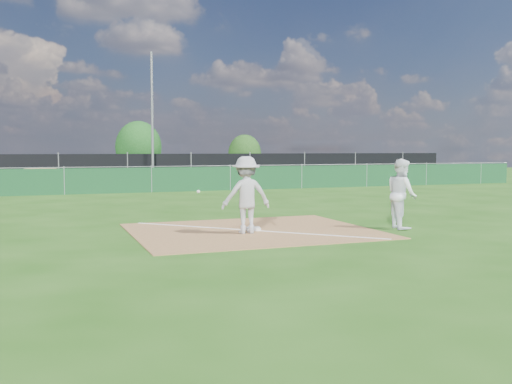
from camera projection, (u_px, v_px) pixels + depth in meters
ground at (174, 201)px, 22.88m from camera, size 90.00×90.00×0.00m
infield_dirt at (253, 231)px, 14.49m from camera, size 6.00×5.00×0.02m
foul_line at (253, 230)px, 14.49m from camera, size 5.01×5.01×0.01m
green_fence at (152, 180)px, 27.50m from camera, size 44.00×0.05×1.20m
dirt_mound at (41, 179)px, 28.99m from camera, size 3.38×2.60×1.17m
black_fence at (128, 169)px, 34.93m from camera, size 46.00×0.04×1.80m
parking_lot at (117, 179)px, 39.66m from camera, size 46.00×9.00×0.01m
light_pole at (152, 118)px, 34.95m from camera, size 0.16×0.16×8.00m
first_base at (253, 229)px, 14.52m from camera, size 0.42×0.42×0.07m
play_at_first at (246, 195)px, 13.95m from camera, size 1.92×0.75×1.89m
runner at (402, 194)px, 14.91m from camera, size 0.86×1.02×1.84m
car_left at (53, 170)px, 37.08m from camera, size 4.19×1.96×1.39m
car_mid at (123, 168)px, 39.68m from camera, size 4.86×2.78×1.52m
car_right at (168, 169)px, 41.18m from camera, size 4.96×3.11×1.34m
tree_mid at (138, 147)px, 45.76m from camera, size 3.67×3.67×4.35m
tree_right at (245, 153)px, 48.71m from camera, size 2.82×2.82×3.34m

